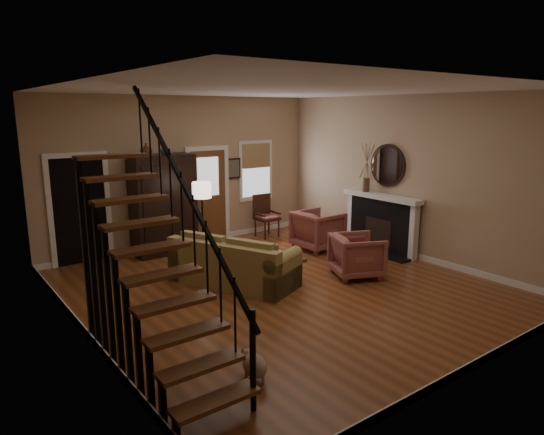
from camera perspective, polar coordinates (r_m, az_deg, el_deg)
room at (r=9.24m, az=-7.64°, el=3.19°), size 7.00×7.33×3.30m
staircase at (r=5.50m, az=-13.61°, el=-2.27°), size 0.94×2.80×3.20m
fireplace at (r=10.65m, az=12.85°, el=0.00°), size 0.33×1.95×2.30m
armoire at (r=10.42m, az=-12.67°, el=1.49°), size 1.30×0.60×2.10m
vase_a at (r=10.04m, az=-14.59°, el=7.76°), size 0.24×0.24×0.25m
vase_b at (r=10.20m, az=-12.49°, el=7.82°), size 0.20×0.20×0.21m
sofa at (r=8.47m, az=-4.48°, el=-5.21°), size 1.74×2.38×0.81m
coffee_table at (r=8.69m, az=-0.43°, el=-5.90°), size 0.83×1.29×0.47m
bowl at (r=8.75m, az=-0.75°, el=-3.80°), size 0.42×0.42×0.10m
books at (r=8.31m, az=0.12°, el=-4.84°), size 0.23×0.31×0.06m
armchair_left at (r=8.99m, az=9.97°, el=-4.44°), size 1.12×1.11×0.78m
armchair_right at (r=10.65m, az=5.43°, el=-1.48°), size 0.95×0.92×0.85m
floor_lamp at (r=9.66m, az=-8.16°, el=-0.63°), size 0.45×0.45×1.62m
side_chair at (r=11.61m, az=-0.60°, el=0.16°), size 0.54×0.54×1.02m
dog at (r=5.68m, az=-2.03°, el=-17.19°), size 0.32×0.46×0.31m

